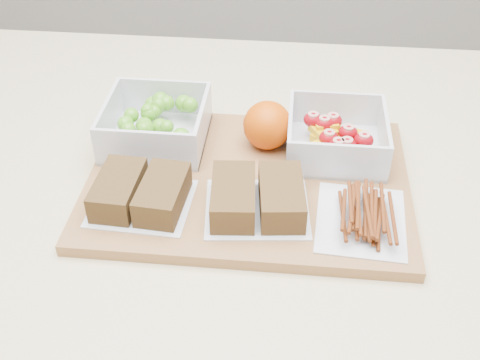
{
  "coord_description": "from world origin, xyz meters",
  "views": [
    {
      "loc": [
        0.08,
        -0.6,
        1.41
      ],
      "look_at": [
        0.02,
        -0.0,
        0.93
      ],
      "focal_mm": 45.0,
      "sensor_mm": 36.0,
      "label": 1
    }
  ],
  "objects_px": {
    "orange": "(267,125)",
    "pretzel_bag": "(362,212)",
    "fruit_container": "(336,138)",
    "sandwich_bag_center": "(257,198)",
    "cutting_board": "(248,182)",
    "grape_container": "(157,124)",
    "sandwich_bag_left": "(141,193)"
  },
  "relations": [
    {
      "from": "orange",
      "to": "pretzel_bag",
      "type": "xyz_separation_m",
      "value": [
        0.12,
        -0.15,
        -0.02
      ]
    },
    {
      "from": "fruit_container",
      "to": "sandwich_bag_center",
      "type": "height_order",
      "value": "fruit_container"
    },
    {
      "from": "cutting_board",
      "to": "orange",
      "type": "height_order",
      "value": "orange"
    },
    {
      "from": "cutting_board",
      "to": "sandwich_bag_center",
      "type": "distance_m",
      "value": 0.07
    },
    {
      "from": "cutting_board",
      "to": "fruit_container",
      "type": "xyz_separation_m",
      "value": [
        0.11,
        0.07,
        0.03
      ]
    },
    {
      "from": "cutting_board",
      "to": "grape_container",
      "type": "xyz_separation_m",
      "value": [
        -0.14,
        0.08,
        0.03
      ]
    },
    {
      "from": "sandwich_bag_left",
      "to": "sandwich_bag_center",
      "type": "bearing_deg",
      "value": 1.65
    },
    {
      "from": "cutting_board",
      "to": "orange",
      "type": "xyz_separation_m",
      "value": [
        0.02,
        0.07,
        0.04
      ]
    },
    {
      "from": "cutting_board",
      "to": "sandwich_bag_center",
      "type": "relative_size",
      "value": 3.07
    },
    {
      "from": "orange",
      "to": "pretzel_bag",
      "type": "bearing_deg",
      "value": -49.79
    },
    {
      "from": "cutting_board",
      "to": "orange",
      "type": "distance_m",
      "value": 0.09
    },
    {
      "from": "orange",
      "to": "fruit_container",
      "type": "bearing_deg",
      "value": -3.15
    },
    {
      "from": "orange",
      "to": "pretzel_bag",
      "type": "distance_m",
      "value": 0.19
    },
    {
      "from": "sandwich_bag_left",
      "to": "sandwich_bag_center",
      "type": "height_order",
      "value": "sandwich_bag_center"
    },
    {
      "from": "cutting_board",
      "to": "sandwich_bag_left",
      "type": "xyz_separation_m",
      "value": [
        -0.13,
        -0.07,
        0.03
      ]
    },
    {
      "from": "grape_container",
      "to": "orange",
      "type": "height_order",
      "value": "orange"
    },
    {
      "from": "orange",
      "to": "sandwich_bag_center",
      "type": "distance_m",
      "value": 0.14
    },
    {
      "from": "cutting_board",
      "to": "sandwich_bag_left",
      "type": "height_order",
      "value": "sandwich_bag_left"
    },
    {
      "from": "cutting_board",
      "to": "fruit_container",
      "type": "height_order",
      "value": "fruit_container"
    },
    {
      "from": "sandwich_bag_left",
      "to": "orange",
      "type": "bearing_deg",
      "value": 43.81
    },
    {
      "from": "cutting_board",
      "to": "pretzel_bag",
      "type": "relative_size",
      "value": 3.12
    },
    {
      "from": "cutting_board",
      "to": "sandwich_bag_left",
      "type": "bearing_deg",
      "value": -152.49
    },
    {
      "from": "cutting_board",
      "to": "fruit_container",
      "type": "bearing_deg",
      "value": 31.47
    },
    {
      "from": "fruit_container",
      "to": "sandwich_bag_left",
      "type": "height_order",
      "value": "fruit_container"
    },
    {
      "from": "sandwich_bag_left",
      "to": "cutting_board",
      "type": "bearing_deg",
      "value": 27.45
    },
    {
      "from": "sandwich_bag_center",
      "to": "grape_container",
      "type": "bearing_deg",
      "value": 137.94
    },
    {
      "from": "cutting_board",
      "to": "sandwich_bag_left",
      "type": "relative_size",
      "value": 3.31
    },
    {
      "from": "cutting_board",
      "to": "grape_container",
      "type": "distance_m",
      "value": 0.16
    },
    {
      "from": "fruit_container",
      "to": "cutting_board",
      "type": "bearing_deg",
      "value": -148.59
    },
    {
      "from": "cutting_board",
      "to": "pretzel_bag",
      "type": "bearing_deg",
      "value": -26.22
    },
    {
      "from": "grape_container",
      "to": "fruit_container",
      "type": "xyz_separation_m",
      "value": [
        0.25,
        -0.01,
        -0.0
      ]
    },
    {
      "from": "fruit_container",
      "to": "sandwich_bag_center",
      "type": "xyz_separation_m",
      "value": [
        -0.1,
        -0.13,
        -0.0
      ]
    }
  ]
}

